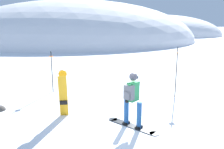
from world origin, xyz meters
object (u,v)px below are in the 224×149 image
at_px(snowboarder_main, 132,99).
at_px(piste_marker_far, 176,69).
at_px(piste_marker_near, 52,69).
at_px(spare_snowboard, 63,94).

height_order(snowboarder_main, piste_marker_far, piste_marker_far).
bearing_deg(snowboarder_main, piste_marker_near, 124.04).
bearing_deg(piste_marker_near, snowboarder_main, -55.96).
relative_size(snowboarder_main, piste_marker_far, 0.78).
bearing_deg(piste_marker_far, snowboarder_main, -133.21).
relative_size(piste_marker_near, piste_marker_far, 0.88).
xyz_separation_m(snowboarder_main, spare_snowboard, (-2.12, 1.08, -0.10)).
xyz_separation_m(spare_snowboard, piste_marker_far, (4.63, 1.59, 0.42)).
xyz_separation_m(spare_snowboard, piste_marker_near, (-0.70, 3.10, 0.28)).
distance_m(piste_marker_near, piste_marker_far, 5.55).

